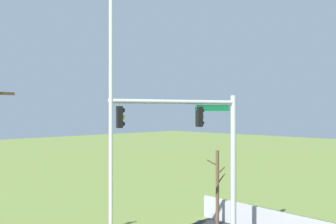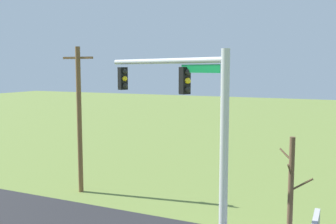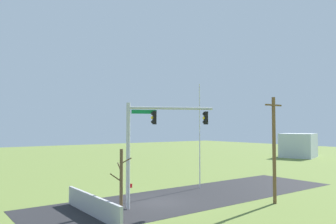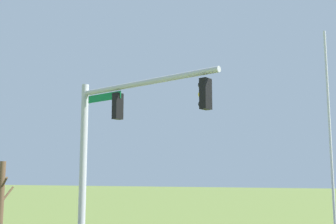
% 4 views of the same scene
% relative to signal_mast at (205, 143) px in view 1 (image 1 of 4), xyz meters
% --- Properties ---
extents(retaining_fence, '(0.20, 7.87, 1.31)m').
position_rel_signal_mast_xyz_m(retaining_fence, '(4.08, -0.59, -4.45)').
color(retaining_fence, '#A8A8AD').
rests_on(retaining_fence, ground_plane).
extents(signal_mast, '(5.85, 2.83, 7.42)m').
position_rel_signal_mast_xyz_m(signal_mast, '(0.00, 0.00, 0.00)').
color(signal_mast, '#B2B5BA').
rests_on(signal_mast, ground_plane).
extents(flagpole, '(0.10, 0.10, 9.78)m').
position_rel_signal_mast_xyz_m(flagpole, '(-7.95, -3.49, -0.21)').
color(flagpole, silver).
rests_on(flagpole, ground_plane).
extents(bare_tree, '(1.27, 1.02, 4.37)m').
position_rel_signal_mast_xyz_m(bare_tree, '(3.23, 1.72, -2.86)').
color(bare_tree, brown).
rests_on(bare_tree, ground_plane).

